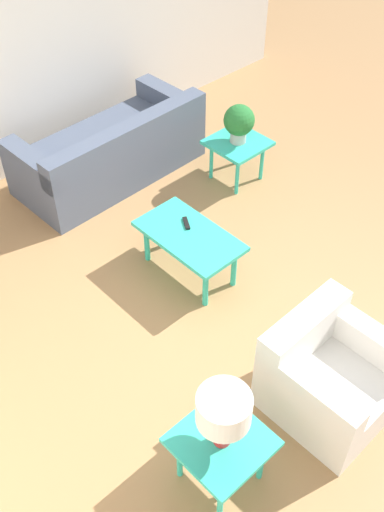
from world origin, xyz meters
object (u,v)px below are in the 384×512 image
object	(u,v)px
potted_plant	(239,122)
armchair	(328,376)
sofa	(111,152)
side_table_plant	(238,147)
coffee_table	(189,239)
side_table_lamp	(221,445)
table_lamp	(224,412)

from	to	relation	value
potted_plant	armchair	bearing A→B (deg)	146.97
sofa	side_table_plant	xyz separation A→B (m)	(-0.96, -0.93, 0.11)
armchair	coffee_table	size ratio (longest dim) A/B	0.87
side_table_lamp	table_lamp	distance (m)	0.40
coffee_table	potted_plant	world-z (taller)	potted_plant
sofa	table_lamp	xyz separation A→B (m)	(-3.24, 1.60, 0.51)
coffee_table	side_table_lamp	distance (m)	1.97
sofa	side_table_lamp	world-z (taller)	sofa
side_table_lamp	armchair	bearing A→B (deg)	-96.12
armchair	table_lamp	xyz separation A→B (m)	(0.11, 0.99, 0.50)
coffee_table	side_table_plant	distance (m)	1.52
potted_plant	table_lamp	distance (m)	3.41
sofa	side_table_plant	world-z (taller)	sofa
sofa	potted_plant	xyz separation A→B (m)	(-0.96, -0.93, 0.41)
side_table_lamp	potted_plant	xyz separation A→B (m)	(2.28, -2.54, 0.30)
coffee_table	potted_plant	xyz separation A→B (m)	(0.70, -1.35, 0.31)
side_table_plant	potted_plant	world-z (taller)	potted_plant
coffee_table	table_lamp	bearing A→B (deg)	142.94
potted_plant	coffee_table	bearing A→B (deg)	117.57
armchair	coffee_table	xyz separation A→B (m)	(1.68, -0.20, 0.09)
coffee_table	side_table_plant	xyz separation A→B (m)	(0.70, -1.35, 0.01)
side_table_plant	table_lamp	size ratio (longest dim) A/B	1.20
sofa	side_table_plant	distance (m)	1.34
coffee_table	side_table_plant	size ratio (longest dim) A/B	1.70
sofa	coffee_table	size ratio (longest dim) A/B	2.12
coffee_table	table_lamp	xyz separation A→B (m)	(-1.58, 1.19, 0.41)
side_table_plant	potted_plant	distance (m)	0.30
sofa	armchair	bearing A→B (deg)	78.09
sofa	potted_plant	world-z (taller)	potted_plant
coffee_table	side_table_plant	world-z (taller)	side_table_plant
sofa	coffee_table	bearing A→B (deg)	74.57
side_table_lamp	potted_plant	distance (m)	3.42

